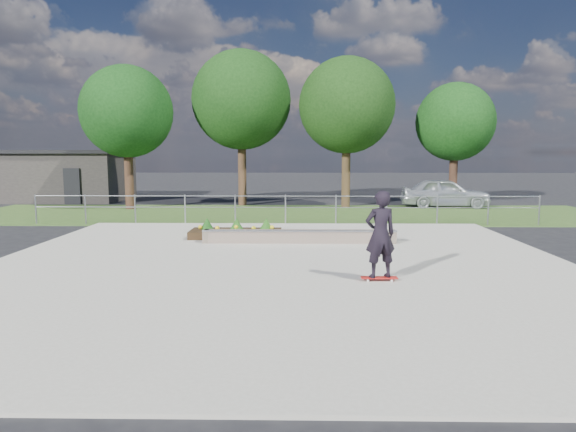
% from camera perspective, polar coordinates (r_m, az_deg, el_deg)
% --- Properties ---
extents(ground, '(120.00, 120.00, 0.00)m').
position_cam_1_polar(ground, '(13.03, -0.99, -5.62)').
color(ground, black).
rests_on(ground, ground).
extents(grass_verge, '(30.00, 8.00, 0.02)m').
position_cam_1_polar(grass_verge, '(23.88, -0.10, 0.22)').
color(grass_verge, '#324F1F').
rests_on(grass_verge, ground).
extents(concrete_slab, '(15.00, 15.00, 0.06)m').
position_cam_1_polar(concrete_slab, '(13.03, -0.99, -5.49)').
color(concrete_slab, '#A9A596').
rests_on(concrete_slab, ground).
extents(fence, '(20.06, 0.06, 1.20)m').
position_cam_1_polar(fence, '(20.32, -0.28, 1.16)').
color(fence, '#9799A0').
rests_on(fence, ground).
extents(building, '(8.40, 5.40, 3.00)m').
position_cam_1_polar(building, '(33.95, -24.27, 4.18)').
color(building, '#2A2725').
rests_on(building, ground).
extents(tree_far_left, '(4.55, 4.55, 7.15)m').
position_cam_1_polar(tree_far_left, '(27.13, -17.50, 10.97)').
color(tree_far_left, '#351F15').
rests_on(tree_far_left, ground).
extents(tree_mid_left, '(5.25, 5.25, 8.25)m').
position_cam_1_polar(tree_mid_left, '(28.00, -5.20, 12.68)').
color(tree_mid_left, '#382216').
rests_on(tree_mid_left, ground).
extents(tree_mid_right, '(4.90, 4.90, 7.70)m').
position_cam_1_polar(tree_mid_right, '(26.93, 6.56, 12.08)').
color(tree_mid_right, '#372516').
rests_on(tree_mid_right, ground).
extents(tree_far_right, '(4.20, 4.20, 6.60)m').
position_cam_1_polar(tree_far_right, '(29.52, 18.09, 9.87)').
color(tree_far_right, black).
rests_on(tree_far_right, ground).
extents(grind_ledge, '(6.00, 0.44, 0.43)m').
position_cam_1_polar(grind_ledge, '(16.00, 1.25, -2.27)').
color(grind_ledge, '#6A594E').
rests_on(grind_ledge, concrete_slab).
extents(planter_bed, '(3.00, 1.20, 0.61)m').
position_cam_1_polar(planter_bed, '(17.15, -5.80, -1.74)').
color(planter_bed, black).
rests_on(planter_bed, concrete_slab).
extents(skateboarder, '(0.80, 0.62, 1.99)m').
position_cam_1_polar(skateboarder, '(11.33, 10.21, -2.04)').
color(skateboarder, silver).
rests_on(skateboarder, concrete_slab).
extents(parked_car, '(4.65, 2.19, 1.54)m').
position_cam_1_polar(parked_car, '(28.00, 17.04, 2.48)').
color(parked_car, silver).
rests_on(parked_car, ground).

